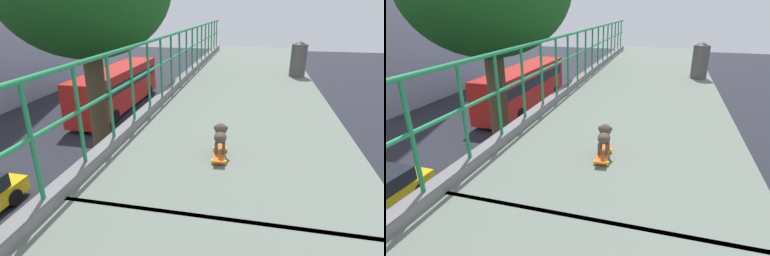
# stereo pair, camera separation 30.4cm
# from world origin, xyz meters

# --- Properties ---
(city_bus) EXTENTS (2.53, 11.54, 3.21)m
(city_bus) POSITION_xyz_m (-8.93, 20.61, 1.82)
(city_bus) COLOR #B21C16
(city_bus) RESTS_ON ground
(toy_skateboard) EXTENTS (0.21, 0.57, 0.08)m
(toy_skateboard) POSITION_xyz_m (1.25, 2.16, 5.87)
(toy_skateboard) COLOR orange
(toy_skateboard) RESTS_ON overpass_deck
(small_dog) EXTENTS (0.18, 0.35, 0.33)m
(small_dog) POSITION_xyz_m (1.24, 2.21, 6.10)
(small_dog) COLOR #50433A
(small_dog) RESTS_ON toy_skateboard
(litter_bin) EXTENTS (0.43, 0.43, 0.94)m
(litter_bin) POSITION_xyz_m (2.72, 7.52, 6.29)
(litter_bin) COLOR #534C4E
(litter_bin) RESTS_ON overpass_deck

